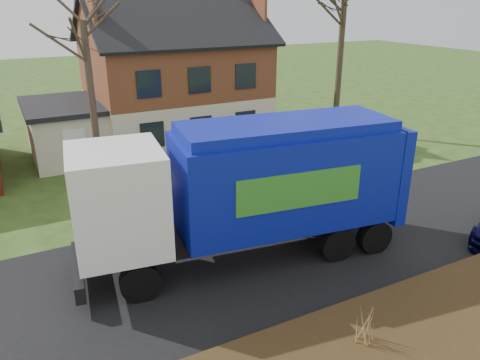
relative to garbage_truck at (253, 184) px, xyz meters
name	(u,v)px	position (x,y,z in m)	size (l,w,h in m)	color
ground	(268,253)	(0.55, -0.10, -2.54)	(120.00, 120.00, 0.00)	#2C4617
road	(268,253)	(0.55, -0.10, -2.53)	(80.00, 7.00, 0.02)	black
mulch_verge	(383,350)	(0.55, -5.40, -2.39)	(80.00, 3.50, 0.30)	black
main_house	(165,70)	(2.04, 13.81, 1.49)	(12.95, 8.95, 9.26)	beige
garbage_truck	(253,184)	(0.00, 0.00, 0.00)	(10.53, 4.02, 4.40)	black
silver_sedan	(155,201)	(-1.94, 3.96, -1.75)	(1.66, 4.77, 1.57)	#ADB0B5
grass_clump_mid	(365,325)	(0.20, -5.08, -1.78)	(0.33, 0.27, 0.92)	#A67C49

